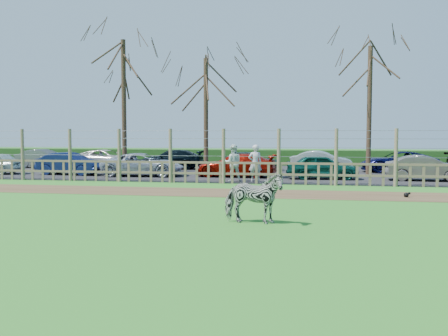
% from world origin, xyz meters
% --- Properties ---
extents(ground, '(120.00, 120.00, 0.00)m').
position_xyz_m(ground, '(0.00, 0.00, 0.00)').
color(ground, '#4FA445').
rests_on(ground, ground).
extents(dirt_strip, '(34.00, 2.80, 0.01)m').
position_xyz_m(dirt_strip, '(0.00, 4.50, 0.01)').
color(dirt_strip, brown).
rests_on(dirt_strip, ground).
extents(asphalt, '(44.00, 13.00, 0.04)m').
position_xyz_m(asphalt, '(0.00, 14.50, 0.02)').
color(asphalt, '#232326').
rests_on(asphalt, ground).
extents(hedge, '(46.00, 2.00, 1.10)m').
position_xyz_m(hedge, '(0.00, 21.50, 0.55)').
color(hedge, '#1E4716').
rests_on(hedge, ground).
extents(fence, '(30.16, 0.16, 2.50)m').
position_xyz_m(fence, '(0.00, 8.00, 0.80)').
color(fence, brown).
rests_on(fence, ground).
extents(tree_left, '(4.80, 4.80, 7.88)m').
position_xyz_m(tree_left, '(-6.50, 12.50, 5.62)').
color(tree_left, '#3D2B1E').
rests_on(tree_left, ground).
extents(tree_mid, '(4.80, 4.80, 6.83)m').
position_xyz_m(tree_mid, '(-2.00, 13.50, 4.87)').
color(tree_mid, '#3D2B1E').
rests_on(tree_mid, ground).
extents(tree_right, '(4.80, 4.80, 7.35)m').
position_xyz_m(tree_right, '(7.00, 14.00, 5.24)').
color(tree_right, '#3D2B1E').
rests_on(tree_right, ground).
extents(zebra, '(1.58, 0.78, 1.31)m').
position_xyz_m(zebra, '(2.52, -1.81, 0.66)').
color(zebra, gray).
rests_on(zebra, ground).
extents(visitor_a, '(0.72, 0.57, 1.72)m').
position_xyz_m(visitor_a, '(1.38, 8.61, 0.90)').
color(visitor_a, '#BEB8C2').
rests_on(visitor_a, asphalt).
extents(visitor_b, '(0.96, 0.81, 1.72)m').
position_xyz_m(visitor_b, '(0.31, 8.75, 0.90)').
color(visitor_b, silver).
rests_on(visitor_b, asphalt).
extents(crow, '(0.24, 0.18, 0.20)m').
position_xyz_m(crow, '(7.31, 4.28, 0.10)').
color(crow, black).
rests_on(crow, ground).
extents(car_1, '(3.74, 1.60, 1.20)m').
position_xyz_m(car_1, '(-9.00, 10.90, 0.64)').
color(car_1, navy).
rests_on(car_1, asphalt).
extents(car_2, '(4.49, 2.40, 1.20)m').
position_xyz_m(car_2, '(-4.81, 10.77, 0.64)').
color(car_2, '#ACB3C3').
rests_on(car_2, asphalt).
extents(car_3, '(4.24, 1.96, 1.20)m').
position_xyz_m(car_3, '(0.10, 11.15, 0.64)').
color(car_3, '#981006').
rests_on(car_3, asphalt).
extents(car_4, '(3.61, 1.65, 1.20)m').
position_xyz_m(car_4, '(4.45, 10.67, 0.64)').
color(car_4, '#0D483A').
rests_on(car_4, asphalt).
extents(car_5, '(3.73, 1.54, 1.20)m').
position_xyz_m(car_5, '(9.28, 10.62, 0.64)').
color(car_5, '#655E59').
rests_on(car_5, asphalt).
extents(car_7, '(3.69, 1.40, 1.20)m').
position_xyz_m(car_7, '(-13.26, 15.66, 0.64)').
color(car_7, '#5E615F').
rests_on(car_7, asphalt).
extents(car_8, '(4.46, 2.31, 1.20)m').
position_xyz_m(car_8, '(-8.99, 15.74, 0.64)').
color(car_8, silver).
rests_on(car_8, asphalt).
extents(car_9, '(4.14, 1.69, 1.20)m').
position_xyz_m(car_9, '(-4.80, 16.13, 0.64)').
color(car_9, black).
rests_on(car_9, asphalt).
extents(car_10, '(3.59, 1.59, 1.20)m').
position_xyz_m(car_10, '(0.30, 15.89, 0.64)').
color(car_10, '#1A4435').
rests_on(car_10, asphalt).
extents(car_11, '(3.73, 1.54, 1.20)m').
position_xyz_m(car_11, '(4.49, 15.83, 0.64)').
color(car_11, '#B3BDBB').
rests_on(car_11, asphalt).
extents(car_12, '(4.43, 2.25, 1.20)m').
position_xyz_m(car_12, '(8.87, 15.85, 0.64)').
color(car_12, '#0B0D40').
rests_on(car_12, asphalt).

